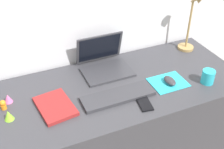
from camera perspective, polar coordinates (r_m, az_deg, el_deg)
name	(u,v)px	position (r m, az deg, el deg)	size (l,w,h in m)	color
back_wall	(88,64)	(1.99, -4.79, 2.07)	(2.84, 0.05, 1.38)	silver
desk	(109,133)	(1.92, -0.59, -11.47)	(1.64, 0.66, 0.74)	#38383D
laptop	(104,61)	(1.82, -1.65, 2.67)	(0.30, 0.26, 0.21)	#333338
keyboard	(118,96)	(1.60, 1.19, -4.24)	(0.41, 0.13, 0.02)	#333338
mousepad	(168,82)	(1.75, 10.97, -1.52)	(0.21, 0.17, 0.00)	#28B7CC
mouse	(170,81)	(1.73, 11.28, -1.21)	(0.06, 0.10, 0.03)	#333338
cell_phone	(144,103)	(1.58, 6.36, -5.60)	(0.06, 0.13, 0.01)	black
desk_lamp	(191,25)	(2.03, 15.35, 9.39)	(0.11, 0.14, 0.40)	#A5844C
notebook_pad	(55,106)	(1.57, -11.11, -6.13)	(0.17, 0.24, 0.02)	maroon
coffee_mug	(208,77)	(1.79, 18.35, -0.42)	(0.07, 0.07, 0.08)	#28B7CC
toy_figurine_lime	(9,115)	(1.55, -19.67, -7.57)	(0.05, 0.05, 0.05)	#8CDB33
toy_figurine_orange	(3,105)	(1.62, -20.62, -5.57)	(0.03, 0.03, 0.06)	orange
toy_figurine_pink	(8,98)	(1.66, -19.76, -4.43)	(0.04, 0.04, 0.05)	pink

